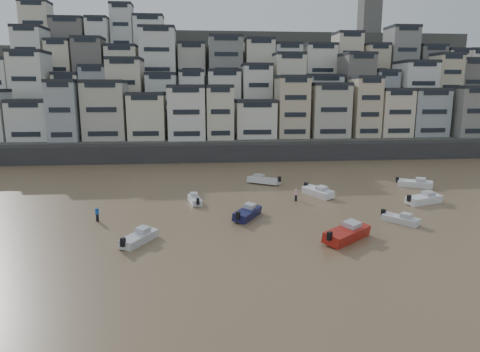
{
  "coord_description": "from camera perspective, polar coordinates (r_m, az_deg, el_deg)",
  "views": [
    {
      "loc": [
        -1.12,
        -22.17,
        14.68
      ],
      "look_at": [
        3.9,
        30.0,
        4.0
      ],
      "focal_mm": 32.0,
      "sensor_mm": 36.0,
      "label": 1
    }
  ],
  "objects": [
    {
      "name": "boat_g",
      "position": [
        70.33,
        22.32,
        -0.79
      ],
      "size": [
        5.63,
        4.09,
        1.48
      ],
      "primitive_type": null,
      "rotation": [
        0.0,
        0.0,
        -0.48
      ],
      "color": "silver",
      "rests_on": "ground"
    },
    {
      "name": "ground",
      "position": [
        26.61,
        -2.34,
        -21.97
      ],
      "size": [
        400.0,
        400.0,
        0.0
      ],
      "primitive_type": "plane",
      "color": "#826346",
      "rests_on": "ground"
    },
    {
      "name": "hillside",
      "position": [
        128.0,
        1.65,
        10.77
      ],
      "size": [
        141.04,
        66.0,
        50.0
      ],
      "color": "#4C4C47",
      "rests_on": "ground"
    },
    {
      "name": "boat_a",
      "position": [
        43.8,
        14.07,
        -7.2
      ],
      "size": [
        6.35,
        5.74,
        1.77
      ],
      "primitive_type": null,
      "rotation": [
        0.0,
        0.0,
        0.69
      ],
      "color": "#AA1D14",
      "rests_on": "ground"
    },
    {
      "name": "boat_b",
      "position": [
        51.0,
        20.64,
        -5.27
      ],
      "size": [
        3.89,
        4.34,
        1.2
      ],
      "primitive_type": null,
      "rotation": [
        0.0,
        0.0,
        -0.89
      ],
      "color": "silver",
      "rests_on": "ground"
    },
    {
      "name": "person_pink",
      "position": [
        57.54,
        7.48,
        -2.47
      ],
      "size": [
        0.44,
        0.44,
        1.74
      ],
      "primitive_type": null,
      "color": "#D697AD",
      "rests_on": "ground"
    },
    {
      "name": "harbor_wall",
      "position": [
        88.82,
        1.76,
        3.14
      ],
      "size": [
        140.0,
        3.0,
        3.5
      ],
      "primitive_type": "cube",
      "color": "#38383A",
      "rests_on": "ground"
    },
    {
      "name": "boat_c",
      "position": [
        49.67,
        0.99,
        -4.77
      ],
      "size": [
        4.31,
        5.67,
        1.5
      ],
      "primitive_type": null,
      "rotation": [
        0.0,
        0.0,
        1.05
      ],
      "color": "#151744",
      "rests_on": "ground"
    },
    {
      "name": "boat_j",
      "position": [
        42.94,
        -13.33,
        -7.83
      ],
      "size": [
        3.88,
        5.18,
        1.37
      ],
      "primitive_type": null,
      "rotation": [
        0.0,
        0.0,
        1.06
      ],
      "color": "silver",
      "rests_on": "ground"
    },
    {
      "name": "boat_f",
      "position": [
        56.36,
        -6.04,
        -3.01
      ],
      "size": [
        2.25,
        4.61,
        1.21
      ],
      "primitive_type": null,
      "rotation": [
        0.0,
        0.0,
        1.76
      ],
      "color": "silver",
      "rests_on": "ground"
    },
    {
      "name": "boat_d",
      "position": [
        60.75,
        23.32,
        -2.67
      ],
      "size": [
        6.02,
        3.81,
        1.56
      ],
      "primitive_type": null,
      "rotation": [
        0.0,
        0.0,
        0.37
      ],
      "color": "white",
      "rests_on": "ground"
    },
    {
      "name": "boat_e",
      "position": [
        60.59,
        10.34,
        -1.94
      ],
      "size": [
        4.03,
        5.96,
        1.55
      ],
      "primitive_type": null,
      "rotation": [
        0.0,
        0.0,
        -1.15
      ],
      "color": "white",
      "rests_on": "ground"
    },
    {
      "name": "boat_h",
      "position": [
        67.43,
        3.16,
        -0.4
      ],
      "size": [
        5.77,
        4.62,
        1.55
      ],
      "primitive_type": null,
      "rotation": [
        0.0,
        0.0,
        2.57
      ],
      "color": "silver",
      "rests_on": "ground"
    },
    {
      "name": "person_blue",
      "position": [
        51.0,
        -18.51,
        -4.81
      ],
      "size": [
        0.44,
        0.44,
        1.74
      ],
      "primitive_type": null,
      "color": "#174FAE",
      "rests_on": "ground"
    }
  ]
}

